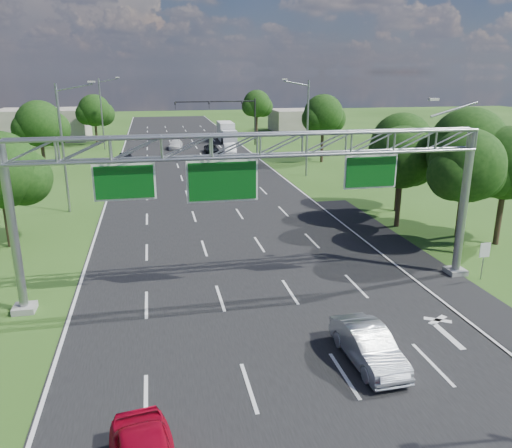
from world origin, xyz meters
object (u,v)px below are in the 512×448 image
object	(u,v)px
regulatory_sign	(484,253)
box_truck	(226,132)
sign_gantry	(260,158)
silver_sedan	(368,346)
traffic_signal	(232,111)

from	to	relation	value
regulatory_sign	box_truck	world-z (taller)	box_truck
sign_gantry	box_truck	xyz separation A→B (m)	(6.91, 57.71, -5.44)
sign_gantry	silver_sedan	bearing A→B (deg)	-69.74
box_truck	regulatory_sign	bearing A→B (deg)	-83.89
traffic_signal	silver_sedan	distance (m)	60.63
traffic_signal	sign_gantry	bearing A→B (deg)	-97.68
traffic_signal	silver_sedan	world-z (taller)	traffic_signal
sign_gantry	silver_sedan	size ratio (longest dim) A/B	5.45
sign_gantry	box_truck	world-z (taller)	sign_gantry
regulatory_sign	box_truck	size ratio (longest dim) A/B	0.26
traffic_signal	regulatory_sign	bearing A→B (deg)	-84.80
traffic_signal	silver_sedan	xyz separation A→B (m)	(-4.46, -60.30, -4.46)
regulatory_sign	box_truck	distance (m)	58.96
sign_gantry	regulatory_sign	size ratio (longest dim) A/B	11.19
silver_sedan	box_truck	xyz separation A→B (m)	(4.21, 65.01, 0.74)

